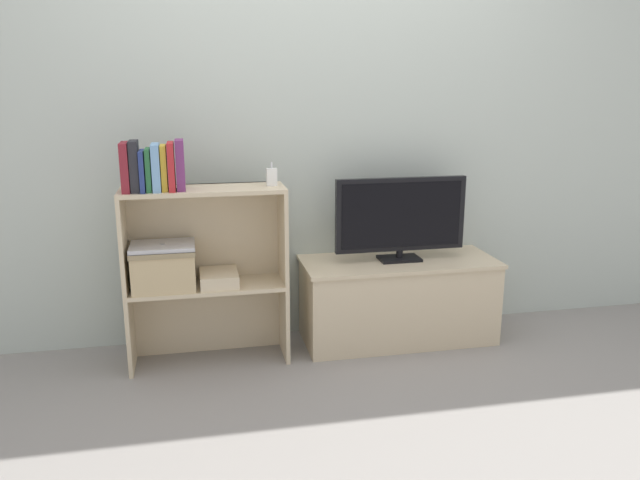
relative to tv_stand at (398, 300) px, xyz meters
The scene contains 18 objects.
ground_plane 0.55m from the tv_stand, 155.20° to the right, with size 16.00×16.00×0.00m, color gray.
wall_back 1.10m from the tv_stand, 151.65° to the left, with size 10.00×0.05×2.40m.
tv_stand is the anchor object (origin of this frame).
tv 0.47m from the tv_stand, 90.00° to the right, with size 0.71×0.14×0.45m.
bookshelf_lower_tier 1.03m from the tv_stand, behind, with size 0.79×0.28×0.41m.
bookshelf_upper_tier 1.13m from the tv_stand, behind, with size 0.79×0.28×0.49m.
book_maroon 1.58m from the tv_stand, behind, with size 0.04×0.15×0.23m.
book_charcoal 1.55m from the tv_stand, behind, with size 0.04×0.14×0.23m.
book_navy 1.51m from the tv_stand, behind, with size 0.02×0.16×0.19m.
book_forest 1.49m from the tv_stand, behind, with size 0.02×0.14×0.20m.
book_skyblue 1.46m from the tv_stand, behind, with size 0.04×0.15×0.22m.
book_mustard 1.43m from the tv_stand, behind, with size 0.03×0.12×0.21m.
book_crimson 1.41m from the tv_stand, behind, with size 0.03×0.15×0.22m.
book_plum 1.38m from the tv_stand, behind, with size 0.04×0.12×0.24m.
baby_monitor 1.00m from the tv_stand, behind, with size 0.05×0.04×0.12m.
storage_basket_left 1.27m from the tv_stand, behind, with size 0.31×0.24×0.20m.
laptop 1.30m from the tv_stand, behind, with size 0.31×0.23×0.02m.
magazine_stack 1.00m from the tv_stand, behind, with size 0.19×0.23×0.07m.
Camera 1 is at (-0.62, -2.87, 1.39)m, focal length 35.00 mm.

